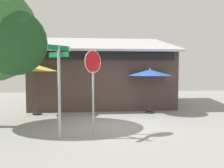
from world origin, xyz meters
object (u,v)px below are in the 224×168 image
(street_sign_post, at_px, (59,81))
(patio_umbrella_royal_blue_center, at_px, (150,73))
(stop_sign, at_px, (93,76))
(patio_umbrella_mustard_left, at_px, (36,68))

(street_sign_post, xyz_separation_m, patio_umbrella_royal_blue_center, (4.10, 4.13, 0.19))
(stop_sign, xyz_separation_m, patio_umbrella_mustard_left, (-2.74, 3.89, 0.26))
(street_sign_post, distance_m, patio_umbrella_mustard_left, 4.60)
(street_sign_post, distance_m, stop_sign, 1.19)
(stop_sign, height_order, patio_umbrella_royal_blue_center, stop_sign)
(patio_umbrella_mustard_left, bearing_deg, patio_umbrella_royal_blue_center, -1.48)
(street_sign_post, relative_size, patio_umbrella_royal_blue_center, 1.32)
(patio_umbrella_mustard_left, bearing_deg, street_sign_post, -69.20)
(street_sign_post, bearing_deg, patio_umbrella_royal_blue_center, 45.22)
(patio_umbrella_royal_blue_center, bearing_deg, patio_umbrella_mustard_left, 178.52)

